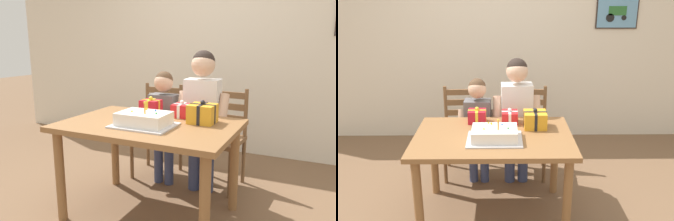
% 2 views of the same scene
% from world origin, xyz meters
% --- Properties ---
extents(ground_plane, '(20.00, 20.00, 0.00)m').
position_xyz_m(ground_plane, '(0.00, 0.00, 0.00)').
color(ground_plane, brown).
extents(back_wall, '(6.40, 0.11, 2.60)m').
position_xyz_m(back_wall, '(0.01, 1.84, 1.30)').
color(back_wall, silver).
rests_on(back_wall, ground).
extents(dining_table, '(1.30, 0.88, 0.75)m').
position_xyz_m(dining_table, '(0.00, 0.00, 0.64)').
color(dining_table, olive).
rests_on(dining_table, ground).
extents(birthday_cake, '(0.44, 0.34, 0.19)m').
position_xyz_m(birthday_cake, '(0.01, -0.10, 0.80)').
color(birthday_cake, silver).
rests_on(birthday_cake, dining_table).
extents(gift_box_red_large, '(0.15, 0.16, 0.14)m').
position_xyz_m(gift_box_red_large, '(0.14, 0.29, 0.80)').
color(gift_box_red_large, red).
rests_on(gift_box_red_large, dining_table).
extents(gift_box_beside_cake, '(0.20, 0.20, 0.18)m').
position_xyz_m(gift_box_beside_cake, '(0.36, 0.18, 0.82)').
color(gift_box_beside_cake, gold).
rests_on(gift_box_beside_cake, dining_table).
extents(gift_box_corner_small, '(0.16, 0.15, 0.15)m').
position_xyz_m(gift_box_corner_small, '(-0.15, 0.31, 0.81)').
color(gift_box_corner_small, red).
rests_on(gift_box_corner_small, dining_table).
extents(chair_left, '(0.45, 0.45, 0.92)m').
position_xyz_m(chair_left, '(-0.33, 0.78, 0.47)').
color(chair_left, brown).
rests_on(chair_left, ground).
extents(chair_right, '(0.45, 0.45, 0.92)m').
position_xyz_m(chair_right, '(0.33, 0.78, 0.47)').
color(chair_right, brown).
rests_on(chair_right, ground).
extents(child_older, '(0.47, 0.27, 1.28)m').
position_xyz_m(child_older, '(0.22, 0.57, 0.78)').
color(child_older, '#38426B').
rests_on(child_older, ground).
extents(child_younger, '(0.40, 0.23, 1.09)m').
position_xyz_m(child_younger, '(-0.16, 0.58, 0.66)').
color(child_younger, '#38426B').
rests_on(child_younger, ground).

